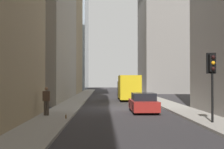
{
  "coord_description": "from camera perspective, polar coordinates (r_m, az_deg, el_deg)",
  "views": [
    {
      "loc": [
        -24.76,
        1.5,
        2.37
      ],
      "look_at": [
        14.75,
        0.37,
        3.04
      ],
      "focal_mm": 48.8,
      "sensor_mm": 36.0,
      "label": 1
    }
  ],
  "objects": [
    {
      "name": "sedan_red",
      "position": [
        22.27,
        5.88,
        -5.36
      ],
      "size": [
        4.3,
        1.78,
        1.42
      ],
      "color": "maroon",
      "rests_on": "ground_plane"
    },
    {
      "name": "traffic_light_foreground",
      "position": [
        16.76,
        18.27,
        0.61
      ],
      "size": [
        0.43,
        0.52,
        3.65
      ],
      "color": "black",
      "rests_on": "sidewalk_left"
    },
    {
      "name": "discarded_bottle",
      "position": [
        17.8,
        -8.63,
        -7.81
      ],
      "size": [
        0.07,
        0.07,
        0.27
      ],
      "color": "brown",
      "rests_on": "sidewalk_right"
    },
    {
      "name": "ground_plane",
      "position": [
        24.92,
        1.83,
        -6.43
      ],
      "size": [
        135.0,
        135.0,
        0.0
      ],
      "primitive_type": "plane",
      "color": "#302D30"
    },
    {
      "name": "sidewalk_left",
      "position": [
        25.58,
        12.0,
        -6.11
      ],
      "size": [
        90.0,
        2.2,
        0.14
      ],
      "primitive_type": "cube",
      "color": "gray",
      "rests_on": "ground_plane"
    },
    {
      "name": "building_left_far",
      "position": [
        58.03,
        10.5,
        7.55
      ],
      "size": [
        12.85,
        10.5,
        21.86
      ],
      "color": "gray",
      "rests_on": "ground_plane"
    },
    {
      "name": "building_right_far",
      "position": [
        54.4,
        -11.36,
        8.29
      ],
      "size": [
        13.64,
        10.5,
        22.19
      ],
      "color": "#9E8966",
      "rests_on": "ground_plane"
    },
    {
      "name": "sidewalk_right",
      "position": [
        25.05,
        -8.56,
        -6.23
      ],
      "size": [
        90.0,
        2.2,
        0.14
      ],
      "primitive_type": "cube",
      "color": "gray",
      "rests_on": "ground_plane"
    },
    {
      "name": "pedestrian",
      "position": [
        19.5,
        -12.2,
        -4.66
      ],
      "size": [
        0.26,
        0.44,
        1.77
      ],
      "color": "#473D33",
      "rests_on": "sidewalk_right"
    },
    {
      "name": "delivery_truck",
      "position": [
        34.98,
        3.12,
        -2.46
      ],
      "size": [
        6.46,
        2.25,
        2.84
      ],
      "color": "yellow",
      "rests_on": "ground_plane"
    }
  ]
}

